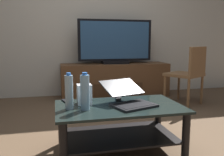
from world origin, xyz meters
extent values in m
plane|color=brown|center=(0.00, 0.00, 0.00)|extent=(7.68, 7.68, 0.00)
cube|color=beige|center=(0.00, 2.13, 1.40)|extent=(6.40, 0.12, 2.80)
cube|color=black|center=(-0.10, -0.20, 0.39)|extent=(1.01, 0.61, 0.02)
cube|color=black|center=(-0.10, -0.20, 0.14)|extent=(0.89, 0.54, 0.02)
cylinder|color=black|center=(-0.55, -0.46, 0.19)|extent=(0.06, 0.06, 0.38)
cylinder|color=black|center=(0.36, -0.46, 0.19)|extent=(0.06, 0.06, 0.38)
cylinder|color=black|center=(-0.55, 0.05, 0.19)|extent=(0.06, 0.06, 0.38)
cylinder|color=black|center=(0.36, 0.05, 0.19)|extent=(0.06, 0.06, 0.38)
cube|color=brown|center=(0.37, 1.81, 0.27)|extent=(1.76, 0.48, 0.55)
cube|color=#432A18|center=(0.37, 1.56, 0.16)|extent=(0.79, 0.01, 0.19)
cube|color=black|center=(0.37, 1.79, 0.57)|extent=(0.42, 0.20, 0.05)
cube|color=black|center=(0.37, 1.79, 0.93)|extent=(1.21, 0.04, 0.66)
cube|color=#2D517A|center=(0.37, 1.77, 0.93)|extent=(1.13, 0.01, 0.60)
cube|color=brown|center=(1.22, 1.09, 0.43)|extent=(0.60, 0.60, 0.04)
cube|color=brown|center=(1.32, 0.92, 0.64)|extent=(0.38, 0.24, 0.40)
cylinder|color=brown|center=(1.29, 1.35, 0.21)|extent=(0.04, 0.04, 0.41)
cylinder|color=brown|center=(0.96, 1.16, 0.21)|extent=(0.04, 0.04, 0.41)
cylinder|color=brown|center=(1.48, 1.02, 0.21)|extent=(0.04, 0.04, 0.41)
cylinder|color=brown|center=(1.15, 0.83, 0.21)|extent=(0.04, 0.04, 0.41)
cube|color=black|center=(0.01, -0.26, 0.40)|extent=(0.39, 0.34, 0.02)
cube|color=black|center=(0.01, -0.26, 0.41)|extent=(0.33, 0.27, 0.00)
cube|color=black|center=(-0.05, -0.10, 0.52)|extent=(0.38, 0.32, 0.11)
cube|color=#3F8CD8|center=(-0.04, -0.10, 0.52)|extent=(0.34, 0.28, 0.09)
cube|color=silver|center=(-0.36, -0.09, 0.48)|extent=(0.12, 0.11, 0.17)
cube|color=#19D84C|center=(-0.36, -0.15, 0.42)|extent=(0.07, 0.00, 0.01)
cylinder|color=silver|center=(-0.49, -0.21, 0.52)|extent=(0.06, 0.06, 0.26)
cylinder|color=blue|center=(-0.49, -0.21, 0.67)|extent=(0.03, 0.03, 0.02)
cylinder|color=#99C6E5|center=(-0.38, -0.26, 0.53)|extent=(0.07, 0.07, 0.27)
cylinder|color=blue|center=(-0.38, -0.26, 0.67)|extent=(0.04, 0.04, 0.02)
cube|color=black|center=(-0.50, 0.03, 0.40)|extent=(0.10, 0.15, 0.01)
cube|color=#2D2D30|center=(-0.05, 0.01, 0.40)|extent=(0.08, 0.17, 0.02)
camera|label=1|loc=(-0.58, -2.03, 0.91)|focal=38.55mm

